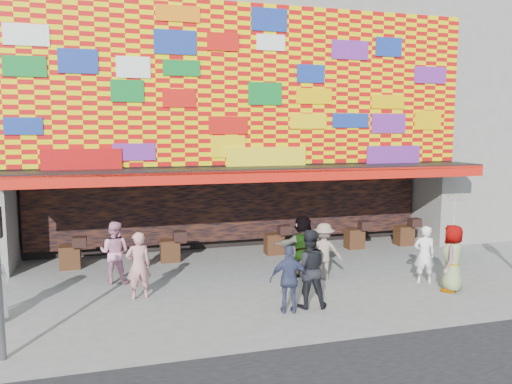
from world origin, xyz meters
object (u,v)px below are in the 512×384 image
Objects in this scene: ped_e at (290,279)px; ped_f at (303,246)px; ped_c at (308,269)px; ped_h at (424,255)px; parasol at (455,210)px; ped_d at (324,251)px; ped_g at (453,258)px; ped_i at (115,252)px; ped_b at (138,265)px.

ped_f reaches higher than ped_e.
ped_c is at bearing 66.86° from ped_f.
ped_f is at bearing -10.41° from ped_h.
parasol is (0.30, -0.78, 1.34)m from ped_h.
parasol is at bearing 127.90° from ped_h.
ped_d is at bearing -109.68° from ped_c.
parasol is at bearing 172.60° from ped_d.
ped_d is 1.00× the size of ped_h.
parasol is (0.00, -0.00, 1.26)m from ped_g.
ped_g is 1.02× the size of ped_i.
ped_c is at bearing -43.29° from ped_g.
ped_d is 0.93× the size of ped_i.
ped_g is at bearing -178.79° from ped_i.
ped_b is 8.05m from ped_g.
ped_i is (-5.65, 1.26, 0.06)m from ped_d.
ped_f is 1.03× the size of ped_i.
ped_f is 1.01× the size of ped_g.
ped_h is at bearing 147.39° from ped_f.
ped_f is 5.25m from ped_i.
ped_d is at bearing 146.12° from parasol.
parasol is (4.60, 0.32, 1.35)m from ped_e.
ped_h is at bearing -174.51° from ped_i.
ped_d is 1.01× the size of ped_e.
ped_e is (-1.81, -2.19, -0.01)m from ped_d.
ped_e is 0.89× the size of ped_f.
ped_g is at bearing -164.92° from ped_e.
ped_b is 1.06× the size of ped_d.
ped_g is 1.10× the size of ped_h.
ped_e is 4.62m from ped_g.
ped_d is 0.90× the size of ped_f.
ped_f is 4.20m from parasol.
ped_h is at bearing -177.14° from ped_d.
ped_c is 1.07× the size of ped_g.
ped_f is at bearing -18.29° from ped_d.
ped_e is 4.45m from ped_h.
ped_c reaches higher than ped_b.
parasol reaches higher than ped_e.
ped_d reaches higher than ped_e.
ped_d is 0.88× the size of parasol.
ped_e is at bearing 77.00° from ped_d.
ped_b reaches higher than ped_h.
ped_i reaches higher than ped_d.
parasol is (3.26, -2.34, 1.25)m from ped_f.
ped_c is 5.45m from ped_i.
ped_d is (5.09, 0.25, -0.05)m from ped_b.
ped_f is at bearing -80.25° from ped_g.
ped_d is (1.26, 1.97, -0.14)m from ped_c.
ped_h is 8.48m from ped_i.
ped_d is 5.79m from ped_i.
ped_c reaches higher than ped_g.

